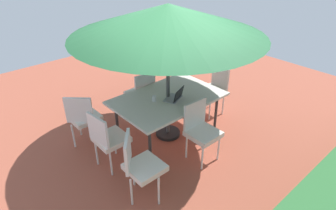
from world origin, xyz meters
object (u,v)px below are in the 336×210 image
object	(u,v)px
chair_west	(214,88)
patio_umbrella	(168,20)
chair_southeast	(83,116)
laptop	(175,97)
dining_table	(168,100)
chair_northeast	(140,164)
chair_east	(108,137)
chair_south	(141,92)
chair_north	(201,129)
cup	(154,99)

from	to	relation	value
chair_west	patio_umbrella	bearing A→B (deg)	-83.67
chair_southeast	laptop	xyz separation A→B (m)	(-1.26, 0.89, 0.27)
dining_table	chair_southeast	xyz separation A→B (m)	(1.23, -0.76, -0.18)
chair_west	chair_northeast	bearing A→B (deg)	-64.74
chair_east	laptop	world-z (taller)	laptop
chair_south	chair_north	size ratio (longest dim) A/B	1.00
chair_east	cup	distance (m)	1.01
dining_table	chair_south	world-z (taller)	chair_south
chair_northeast	chair_west	bearing A→B (deg)	-31.27
chair_south	chair_west	bearing A→B (deg)	149.46
cup	patio_umbrella	bearing A→B (deg)	169.98
chair_northeast	chair_southeast	bearing A→B (deg)	40.09
chair_west	chair_north	distance (m)	1.47
chair_south	laptop	xyz separation A→B (m)	(-0.00, 0.94, 0.27)
dining_table	chair_east	distance (m)	1.25
dining_table	chair_north	bearing A→B (deg)	87.71
patio_umbrella	chair_northeast	world-z (taller)	patio_umbrella
cup	laptop	bearing A→B (deg)	148.26
chair_south	laptop	distance (m)	0.98
laptop	cup	xyz separation A→B (m)	(0.30, -0.18, 0.00)
patio_umbrella	chair_east	world-z (taller)	patio_umbrella
chair_south	chair_north	bearing A→B (deg)	91.90
chair_northeast	chair_south	size ratio (longest dim) A/B	1.00
dining_table	chair_northeast	world-z (taller)	chair_northeast
patio_umbrella	chair_east	bearing A→B (deg)	1.34
laptop	cup	size ratio (longest dim) A/B	3.97
laptop	cup	distance (m)	0.35
chair_southeast	chair_east	bearing A→B (deg)	132.65
chair_northeast	chair_north	world-z (taller)	same
chair_south	chair_southeast	xyz separation A→B (m)	(1.26, 0.05, 0.00)
chair_northeast	chair_southeast	xyz separation A→B (m)	(-0.01, -1.58, 0.00)
chair_east	chair_north	bearing A→B (deg)	-128.61
chair_northeast	chair_west	world-z (taller)	same
chair_south	chair_southeast	distance (m)	1.26
chair_north	chair_south	bearing A→B (deg)	90.49
patio_umbrella	chair_southeast	xyz separation A→B (m)	(1.23, -0.76, -1.52)
chair_south	laptop	size ratio (longest dim) A/B	2.52
chair_north	chair_northeast	bearing A→B (deg)	-176.32
chair_west	cup	xyz separation A→B (m)	(1.47, -0.06, 0.27)
patio_umbrella	cup	xyz separation A→B (m)	(0.26, -0.05, -1.25)
chair_northeast	chair_south	bearing A→B (deg)	2.53
chair_southeast	laptop	size ratio (longest dim) A/B	2.52
chair_southeast	chair_east	distance (m)	0.78
dining_table	chair_north	xyz separation A→B (m)	(0.03, 0.80, -0.18)
laptop	chair_northeast	bearing A→B (deg)	6.81
dining_table	chair_north	size ratio (longest dim) A/B	1.88
chair_west	chair_east	distance (m)	2.45
dining_table	chair_north	distance (m)	0.82
patio_umbrella	chair_west	world-z (taller)	patio_umbrella
chair_north	dining_table	bearing A→B (deg)	90.47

